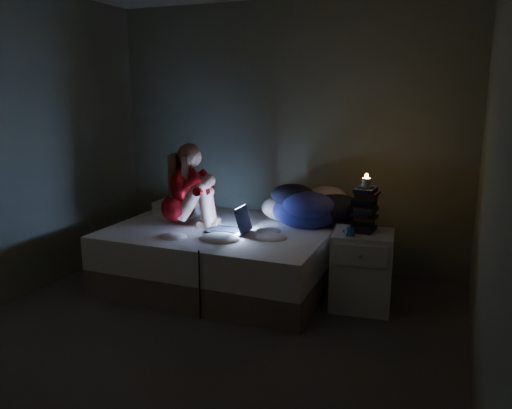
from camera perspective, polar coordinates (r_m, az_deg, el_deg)
The scene contains 13 objects.
floor at distance 3.73m, azimuth -6.67°, elevation -15.40°, with size 3.60×3.80×0.02m, color #4D4946.
wall_back at distance 5.07m, azimuth 3.33°, elevation 7.68°, with size 3.60×0.02×2.60m, color #565C43.
wall_right at distance 2.92m, azimuth 25.68°, elevation 2.78°, with size 0.02×3.80×2.60m, color #565C43.
bed at distance 4.66m, azimuth -3.88°, elevation -5.78°, with size 1.94×1.46×0.53m, color beige, non-canonical shape.
pillow at distance 5.14m, azimuth -8.69°, elevation -0.32°, with size 0.44×0.31×0.13m, color beige.
woman at distance 4.65m, azimuth -8.89°, elevation 2.29°, with size 0.47×0.31×0.76m, color maroon, non-canonical shape.
laptop at distance 4.40m, azimuth -3.26°, elevation -1.55°, with size 0.35×0.25×0.25m, color black, non-canonical shape.
clothes_pile at distance 4.63m, azimuth 5.66°, elevation 0.08°, with size 0.67×0.53×0.40m, color navy, non-canonical shape.
nightstand at distance 4.22m, azimuth 11.86°, elevation -7.27°, with size 0.48×0.42×0.64m, color silver.
book_stack at distance 4.14m, azimuth 12.23°, elevation -0.57°, with size 0.19×0.25×0.35m, color black, non-canonical shape.
candle at distance 4.10m, azimuth 12.37°, elevation 2.35°, with size 0.07×0.07×0.08m, color beige.
phone at distance 4.08m, azimuth 10.38°, elevation -3.13°, with size 0.07×0.14×0.01m, color black.
blue_orb at distance 4.00m, azimuth 10.37°, elevation -2.96°, with size 0.08×0.08×0.08m, color #205590.
Camera 1 is at (1.60, -2.88, 1.74)m, focal length 35.33 mm.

